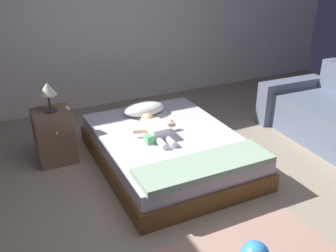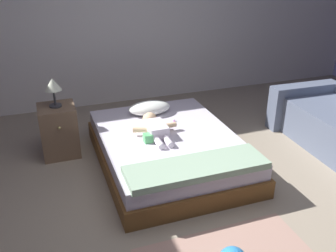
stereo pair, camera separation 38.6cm
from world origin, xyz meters
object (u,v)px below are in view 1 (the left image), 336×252
toothbrush (171,123)px  baby (154,128)px  toy_block (150,139)px  pillow (144,109)px  lamp (48,91)px  nightstand (54,136)px  bed (168,149)px

toothbrush → baby: bearing=-149.5°
baby → toy_block: 0.21m
pillow → lamp: 1.12m
baby → nightstand: nightstand is taller
toy_block → pillow: bearing=71.9°
lamp → toy_block: bearing=-39.9°
pillow → nightstand: (-1.05, -0.00, -0.13)m
bed → toothbrush: (0.16, 0.24, 0.18)m
toothbrush → toy_block: (-0.40, -0.33, 0.04)m
bed → baby: (-0.12, 0.08, 0.24)m
toothbrush → bed: bearing=-122.9°
bed → baby: 0.28m
bed → lamp: size_ratio=6.02×
toothbrush → nightstand: bearing=163.6°
nightstand → toy_block: (0.82, -0.69, 0.10)m
nightstand → lamp: lamp is taller
bed → pillow: bearing=91.8°
pillow → toy_block: (-0.22, -0.69, -0.03)m
pillow → nightstand: bearing=-180.0°
toy_block → toothbrush: bearing=39.2°
toothbrush → lamp: lamp is taller
pillow → toothbrush: bearing=-64.0°
bed → nightstand: (-1.06, 0.60, 0.12)m
lamp → toy_block: 1.15m
baby → lamp: lamp is taller
baby → nightstand: 1.09m
bed → nightstand: nightstand is taller
baby → pillow: bearing=79.2°
bed → toothbrush: bearing=57.1°
pillow → toy_block: 0.72m
bed → nightstand: 1.23m
pillow → toy_block: bearing=-108.1°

